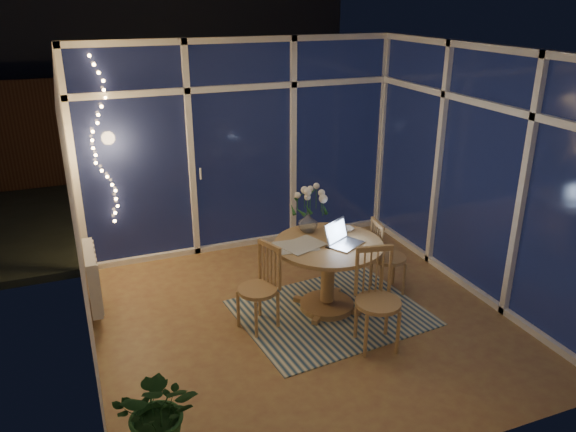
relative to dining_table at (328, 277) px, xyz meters
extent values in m
plane|color=brown|center=(-0.29, -0.09, -0.37)|extent=(4.00, 4.00, 0.00)
plane|color=silver|center=(-0.29, -0.09, 2.23)|extent=(4.00, 4.00, 0.00)
cube|color=beige|center=(-0.29, 1.91, 0.93)|extent=(4.00, 0.04, 2.60)
cube|color=beige|center=(-0.29, -2.09, 0.93)|extent=(4.00, 0.04, 2.60)
cube|color=beige|center=(-2.29, -0.09, 0.93)|extent=(0.04, 4.00, 2.60)
cube|color=beige|center=(1.71, -0.09, 0.93)|extent=(0.04, 4.00, 2.60)
cube|color=white|center=(-0.29, 1.87, 0.93)|extent=(4.00, 0.10, 2.60)
cube|color=white|center=(1.67, -0.09, 0.93)|extent=(0.10, 4.00, 2.60)
cube|color=silver|center=(-2.23, 0.81, 0.03)|extent=(0.10, 0.70, 0.58)
cube|color=black|center=(0.21, 4.91, -0.43)|extent=(12.00, 6.00, 0.10)
cube|color=#381E14|center=(-0.29, 5.41, 0.53)|extent=(11.00, 0.08, 1.80)
cube|color=#35383F|center=(0.01, 8.41, 1.83)|extent=(7.00, 3.00, 2.20)
sphere|color=black|center=(-1.09, 3.31, 0.08)|extent=(0.90, 0.90, 0.90)
cube|color=beige|center=(0.00, -0.10, -0.37)|extent=(1.95, 1.62, 0.01)
cylinder|color=#AB894D|center=(0.00, 0.00, 0.00)|extent=(1.20, 1.20, 0.74)
cube|color=#AB894D|center=(-0.77, -0.07, 0.06)|extent=(0.52, 0.52, 0.87)
cube|color=#AB894D|center=(0.77, 0.09, 0.05)|extent=(0.45, 0.45, 0.85)
cube|color=#AB894D|center=(0.14, -0.77, 0.10)|extent=(0.52, 0.52, 0.95)
imported|color=white|center=(-0.07, 0.35, 0.48)|extent=(0.22, 0.22, 0.21)
imported|color=white|center=(0.31, 0.21, 0.39)|extent=(0.17, 0.17, 0.04)
cube|color=silver|center=(-0.31, 0.04, 0.38)|extent=(0.45, 0.37, 0.01)
cube|color=black|center=(-0.02, -0.08, 0.38)|extent=(0.13, 0.11, 0.01)
imported|color=#19481F|center=(-1.94, -1.47, 0.01)|extent=(0.66, 0.61, 0.76)
camera|label=1|loc=(-2.25, -4.57, 2.66)|focal=35.00mm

